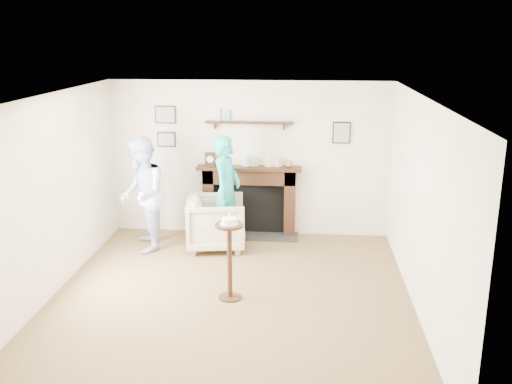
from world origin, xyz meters
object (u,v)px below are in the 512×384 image
pedestal_table (229,246)px  armchair (217,247)px  woman (227,244)px  man (145,249)px

pedestal_table → armchair: bearing=104.2°
woman → man: bearing=117.5°
woman → pedestal_table: bearing=-158.3°
woman → pedestal_table: 2.02m
armchair → pedestal_table: 1.91m
armchair → woman: bearing=-52.7°
armchair → man: size_ratio=0.50×
armchair → man: (-1.09, -0.18, 0.00)m
man → pedestal_table: (1.52, -1.55, 0.69)m
man → pedestal_table: size_ratio=1.56×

